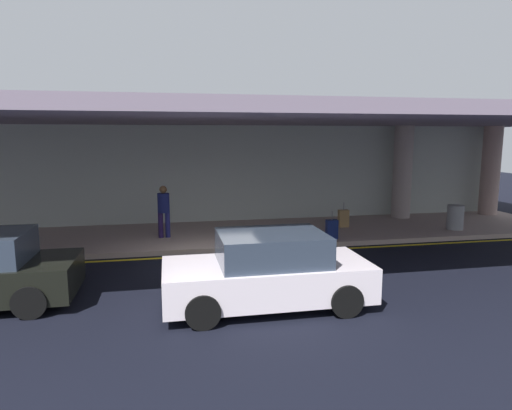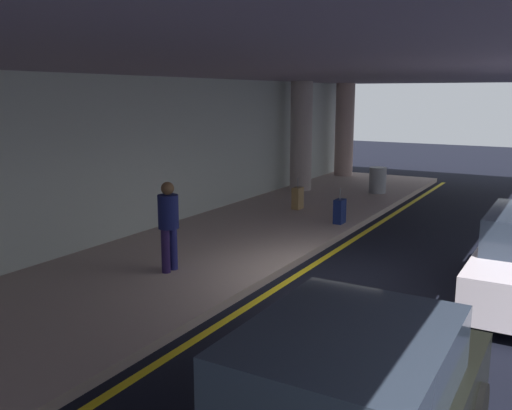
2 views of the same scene
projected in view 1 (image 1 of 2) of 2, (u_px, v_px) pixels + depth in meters
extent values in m
plane|color=black|center=(214.00, 263.00, 12.02)|extent=(60.00, 60.00, 0.00)
cube|color=#A8938B|center=(205.00, 235.00, 15.02)|extent=(26.00, 4.20, 0.15)
cube|color=yellow|center=(212.00, 255.00, 12.74)|extent=(26.00, 0.14, 0.01)
cylinder|color=#A49590|center=(402.00, 172.00, 17.64)|extent=(0.74, 0.74, 3.65)
cylinder|color=tan|center=(491.00, 171.00, 18.42)|extent=(0.74, 0.74, 3.65)
cube|color=gray|center=(204.00, 118.00, 13.93)|extent=(28.00, 13.20, 0.30)
cube|color=#AFB7B0|center=(199.00, 176.00, 16.91)|extent=(26.00, 0.30, 3.80)
cube|color=white|center=(267.00, 279.00, 8.91)|extent=(4.10, 1.80, 0.70)
cube|color=#2D3847|center=(272.00, 248.00, 8.83)|extent=(2.10, 1.60, 0.60)
cylinder|color=black|center=(316.00, 274.00, 10.03)|extent=(0.64, 0.22, 0.64)
cylinder|color=black|center=(346.00, 301.00, 8.39)|extent=(0.64, 0.22, 0.64)
cylinder|color=black|center=(196.00, 281.00, 9.51)|extent=(0.64, 0.22, 0.64)
cylinder|color=black|center=(203.00, 312.00, 7.86)|extent=(0.64, 0.22, 0.64)
cylinder|color=black|center=(52.00, 274.00, 9.97)|extent=(0.64, 0.22, 0.64)
cylinder|color=black|center=(30.00, 302.00, 8.32)|extent=(0.64, 0.22, 0.64)
cylinder|color=#211441|center=(161.00, 225.00, 14.29)|extent=(0.16, 0.16, 0.82)
cylinder|color=navy|center=(168.00, 225.00, 14.34)|extent=(0.16, 0.16, 0.82)
cylinder|color=#12184C|center=(164.00, 203.00, 14.20)|extent=(0.38, 0.38, 0.62)
sphere|color=brown|center=(163.00, 190.00, 14.14)|extent=(0.24, 0.24, 0.24)
cube|color=olive|center=(343.00, 218.00, 15.99)|extent=(0.36, 0.22, 0.62)
cylinder|color=slate|center=(344.00, 206.00, 15.92)|extent=(0.02, 0.02, 0.28)
cube|color=navy|center=(332.00, 229.00, 14.11)|extent=(0.36, 0.22, 0.62)
cylinder|color=slate|center=(332.00, 215.00, 14.04)|extent=(0.02, 0.02, 0.28)
cylinder|color=gray|center=(455.00, 217.00, 15.57)|extent=(0.56, 0.56, 0.85)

